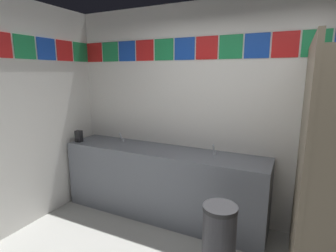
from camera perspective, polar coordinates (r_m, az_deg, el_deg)
The scene contains 7 objects.
wall_back at distance 3.22m, azimuth 15.49°, elevation 2.14°, with size 4.53×0.09×2.67m.
vanity_counter at distance 3.46m, azimuth -1.47°, elevation -12.15°, with size 2.64×0.56×0.89m.
faucet_left at distance 3.71m, azimuth -9.97°, elevation -2.68°, with size 0.04×0.10×0.14m.
faucet_right at distance 3.14m, azimuth 10.04°, elevation -5.28°, with size 0.04×0.10×0.14m.
soap_dispenser at distance 3.87m, azimuth -18.86°, elevation -2.12°, with size 0.09×0.09×0.16m.
stall_divider at distance 2.27m, azimuth 31.21°, elevation -10.91°, with size 0.92×1.44×2.09m.
trash_bin at distance 2.61m, azimuth 11.01°, elevation -23.52°, with size 0.31×0.31×0.70m.
Camera 1 is at (0.57, -1.49, 1.85)m, focal length 27.99 mm.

